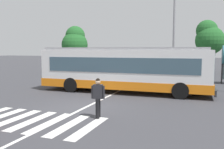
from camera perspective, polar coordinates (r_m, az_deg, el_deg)
The scene contains 11 objects.
ground_plane at distance 12.73m, azimuth -7.72°, elevation -7.53°, with size 160.00×160.00×0.00m, color #3D3D42.
city_transit_bus at distance 16.78m, azimuth 2.73°, elevation 1.25°, with size 11.60×2.88×3.06m.
pedestrian_crossing_street at distance 10.53m, azimuth -3.26°, elevation -4.93°, with size 0.57×0.40×1.72m.
parked_car_silver at distance 27.87m, azimuth 3.50°, elevation 1.40°, with size 2.01×4.57×1.35m.
parked_car_champagne at distance 26.76m, azimuth 8.64°, elevation 1.16°, with size 1.99×4.56×1.35m.
parked_car_teal at distance 26.49m, azimuth 14.47°, elevation 0.99°, with size 1.92×4.53×1.35m.
twin_arm_street_lamp at distance 21.63m, azimuth 14.21°, elevation 11.28°, with size 4.47×0.32×8.07m.
background_tree_left at distance 31.64m, azimuth -8.59°, elevation 7.38°, with size 3.27×3.27×5.85m.
background_tree_right at distance 32.39m, azimuth 21.52°, elevation 7.96°, with size 3.43×3.43×6.48m.
crosswalk_painted_stripes at distance 10.85m, azimuth -17.94°, elevation -10.13°, with size 5.61×2.94×0.01m.
lane_center_line at distance 14.35m, azimuth -2.74°, elevation -5.94°, with size 0.16×24.00×0.01m, color silver.
Camera 1 is at (5.90, -10.90, 2.95)m, focal length 39.50 mm.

